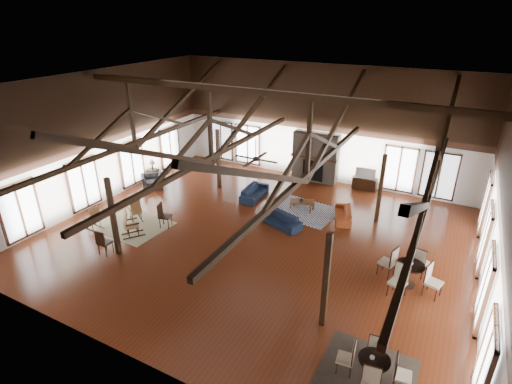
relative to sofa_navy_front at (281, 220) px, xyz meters
The scene contains 31 objects.
floor 1.38m from the sofa_navy_front, 111.86° to the right, with size 16.00×16.00×0.00m, color maroon.
ceiling 5.89m from the sofa_navy_front, 111.86° to the right, with size 16.00×14.00×0.02m, color black.
wall_back 6.38m from the sofa_navy_front, 95.02° to the left, with size 16.00×0.02×6.00m, color white.
wall_front 8.71m from the sofa_navy_front, 93.50° to the right, with size 16.00×0.02×6.00m, color white.
wall_left 9.02m from the sofa_navy_front, behind, with size 0.02×14.00×6.00m, color white.
wall_right 8.08m from the sofa_navy_front, ahead, with size 0.02×14.00×6.00m, color white.
roof_truss 4.00m from the sofa_navy_front, 111.86° to the right, with size 15.60×14.07×3.14m.
post_grid 1.85m from the sofa_navy_front, 111.86° to the right, with size 8.16×7.16×3.05m.
fireplace 5.53m from the sofa_navy_front, 95.33° to the left, with size 2.50×0.69×2.60m.
ceiling_fan 4.14m from the sofa_navy_front, 90.11° to the right, with size 1.60×1.60×0.75m.
sofa_navy_front is the anchor object (origin of this frame).
sofa_navy_left 3.02m from the sofa_navy_front, 139.87° to the left, with size 0.76×1.95×0.57m, color #132036.
sofa_orange 2.81m from the sofa_navy_front, 40.09° to the left, with size 0.67×1.70×0.50m, color #9C431E.
coffee_table 1.84m from the sofa_navy_front, 82.94° to the left, with size 1.24×0.92×0.43m.
vase 1.79m from the sofa_navy_front, 83.40° to the left, with size 0.18×0.18×0.19m, color #B2B2B2.
armchair 7.55m from the sofa_navy_front, behind, with size 1.05×0.92×0.68m, color #363639.
side_table_lamp 8.22m from the sofa_navy_front, behind, with size 0.48×0.48×1.23m.
rocking_chair_a 6.24m from the sofa_navy_front, 156.31° to the right, with size 0.87×0.75×0.99m.
rocking_chair_b 6.19m from the sofa_navy_front, 144.46° to the right, with size 0.89×0.97×1.13m.
rocking_chair_c 7.74m from the sofa_navy_front, 150.10° to the right, with size 0.81×0.48×1.01m.
side_chair_a 4.95m from the sofa_navy_front, 151.36° to the right, with size 0.57×0.57×1.08m.
side_chair_b 7.06m from the sofa_navy_front, 133.92° to the right, with size 0.45×0.45×1.03m.
cafe_table_near 7.96m from the sofa_navy_front, 49.18° to the right, with size 1.82×1.82×0.94m.
cafe_table_far 5.65m from the sofa_navy_front, 17.41° to the right, with size 2.15×2.15×1.10m.
cup_near 7.96m from the sofa_navy_front, 49.62° to the right, with size 0.12×0.12×0.09m, color #B2B2B2.
cup_far 5.69m from the sofa_navy_front, 17.50° to the right, with size 0.12×0.12×0.09m, color #B2B2B2.
tv_console 5.90m from the sofa_navy_front, 68.47° to the left, with size 1.20×0.45×0.60m, color black.
television 5.94m from the sofa_navy_front, 68.46° to the left, with size 0.98×0.13×0.57m, color #B2B2B2.
rug_tan 6.29m from the sofa_navy_front, 152.43° to the right, with size 2.94×2.31×0.01m, color tan.
rug_navy 1.78m from the sofa_navy_front, 81.80° to the left, with size 3.07×2.31×0.01m, color #161D3F.
rug_dark 7.76m from the sofa_navy_front, 49.24° to the right, with size 2.29×2.08×0.01m, color black.
Camera 1 is at (6.48, -12.33, 8.28)m, focal length 28.00 mm.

